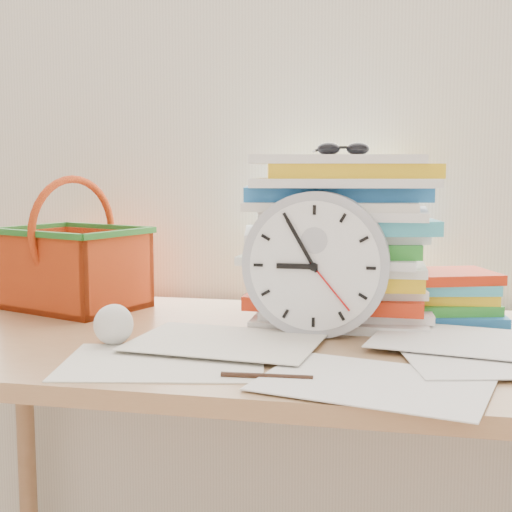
% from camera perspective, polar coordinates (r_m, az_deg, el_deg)
% --- Properties ---
extents(curtain, '(2.40, 0.01, 2.50)m').
position_cam_1_polar(curtain, '(1.66, 2.98, 15.54)').
color(curtain, white).
rests_on(curtain, room_shell).
extents(desk, '(1.40, 0.70, 0.75)m').
position_cam_1_polar(desk, '(1.32, 0.16, -9.65)').
color(desk, '#9C7249').
rests_on(desk, ground).
extents(paper_stack, '(0.40, 0.34, 0.33)m').
position_cam_1_polar(paper_stack, '(1.44, 6.71, 1.41)').
color(paper_stack, white).
rests_on(paper_stack, desk).
extents(clock, '(0.26, 0.05, 0.26)m').
position_cam_1_polar(clock, '(1.29, 4.82, -0.67)').
color(clock, '#ACADB5').
rests_on(clock, desk).
extents(sunglasses, '(0.14, 0.12, 0.03)m').
position_cam_1_polar(sunglasses, '(1.44, 6.98, 8.51)').
color(sunglasses, black).
rests_on(sunglasses, paper_stack).
extents(book_stack, '(0.27, 0.23, 0.10)m').
position_cam_1_polar(book_stack, '(1.48, 14.99, -3.12)').
color(book_stack, white).
rests_on(book_stack, desk).
extents(basket, '(0.34, 0.30, 0.28)m').
position_cam_1_polar(basket, '(1.60, -14.34, 0.93)').
color(basket, '#CB4213').
rests_on(basket, desk).
extents(crumpled_ball, '(0.07, 0.07, 0.07)m').
position_cam_1_polar(crumpled_ball, '(1.26, -11.35, -5.36)').
color(crumpled_ball, white).
rests_on(crumpled_ball, desk).
extents(pen, '(0.13, 0.02, 0.01)m').
position_cam_1_polar(pen, '(1.04, 0.86, -9.61)').
color(pen, black).
rests_on(pen, desk).
extents(scattered_papers, '(1.26, 0.42, 0.02)m').
position_cam_1_polar(scattered_papers, '(1.30, 0.16, -6.23)').
color(scattered_papers, white).
rests_on(scattered_papers, desk).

